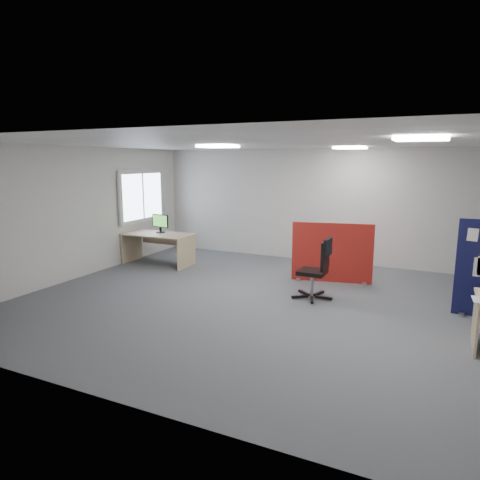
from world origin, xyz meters
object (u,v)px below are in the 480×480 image
at_px(second_desk, 159,241).
at_px(monitor_second, 160,223).
at_px(office_chair, 319,265).
at_px(red_divider, 332,253).

xyz_separation_m(second_desk, monitor_second, (-0.03, 0.11, 0.42)).
distance_m(second_desk, office_chair, 4.22).
bearing_deg(red_divider, office_chair, -98.79).
bearing_deg(second_desk, office_chair, -13.68).
bearing_deg(second_desk, monitor_second, 103.13).
bearing_deg(monitor_second, second_desk, -67.69).
xyz_separation_m(red_divider, second_desk, (-4.05, -0.20, -0.03)).
relative_size(second_desk, monitor_second, 3.36).
bearing_deg(red_divider, second_desk, 171.74).
relative_size(second_desk, office_chair, 1.50).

